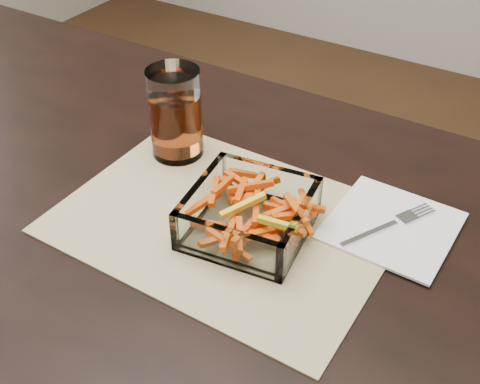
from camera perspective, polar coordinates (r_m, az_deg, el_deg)
name	(u,v)px	position (r m, az deg, el deg)	size (l,w,h in m)	color
dining_table	(125,250)	(0.94, -10.86, -5.41)	(1.60, 0.90, 0.75)	black
placemat	(225,221)	(0.84, -1.43, -2.77)	(0.45, 0.33, 0.00)	#C6B782
glass_bowl	(249,216)	(0.81, 0.85, -2.30)	(0.17, 0.17, 0.06)	white
tumbler	(176,116)	(0.94, -6.12, 7.15)	(0.08, 0.08, 0.14)	white
napkin	(392,226)	(0.85, 14.20, -3.12)	(0.16, 0.16, 0.00)	white
fork	(391,224)	(0.85, 14.12, -2.99)	(0.09, 0.15, 0.00)	silver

